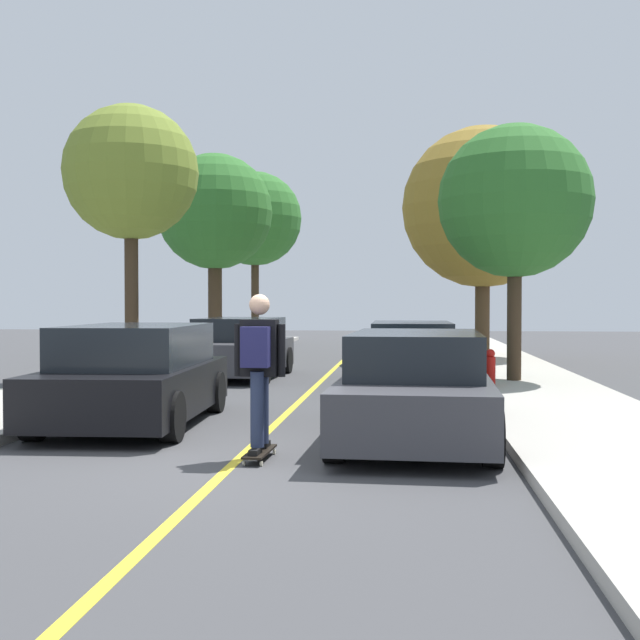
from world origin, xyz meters
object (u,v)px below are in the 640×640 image
at_px(street_tree_right_nearest, 515,202).
at_px(skateboarder, 259,362).
at_px(fire_hydrant, 490,367).
at_px(parked_car_left_near, 239,348).
at_px(parked_car_right_nearest, 416,387).
at_px(street_tree_left_near, 215,213).
at_px(parked_car_left_nearest, 135,375).
at_px(parked_car_right_near, 412,354).
at_px(skateboard, 260,452).
at_px(street_tree_right_near, 483,208).
at_px(street_tree_left_far, 255,219).
at_px(street_tree_left_nearest, 131,174).

relative_size(street_tree_right_nearest, skateboarder, 3.03).
bearing_deg(fire_hydrant, parked_car_left_near, 155.60).
relative_size(parked_car_right_nearest, street_tree_left_near, 0.74).
distance_m(parked_car_left_nearest, parked_car_right_nearest, 4.05).
bearing_deg(parked_car_right_near, skateboard, -101.98).
bearing_deg(parked_car_left_nearest, street_tree_left_near, 98.80).
xyz_separation_m(parked_car_left_near, parked_car_right_near, (3.96, -1.26, -0.02)).
xyz_separation_m(street_tree_left_near, street_tree_right_near, (8.15, -0.92, -0.05)).
distance_m(parked_car_left_nearest, skateboard, 3.28).
relative_size(street_tree_right_near, fire_hydrant, 9.55).
bearing_deg(street_tree_left_far, street_tree_right_near, -43.14).
bearing_deg(parked_car_left_near, parked_car_right_nearest, -63.50).
height_order(street_tree_left_nearest, fire_hydrant, street_tree_left_nearest).
xyz_separation_m(street_tree_right_nearest, skateboarder, (-3.84, -8.10, -2.71)).
bearing_deg(street_tree_left_far, street_tree_right_nearest, -60.63).
xyz_separation_m(parked_car_left_near, street_tree_right_nearest, (6.05, -1.40, 3.12)).
relative_size(parked_car_left_nearest, parked_car_left_near, 1.03).
bearing_deg(parked_car_right_near, skateboarder, -101.94).
distance_m(street_tree_left_far, skateboarder, 23.32).
bearing_deg(parked_car_left_near, street_tree_left_near, 108.20).
relative_size(street_tree_left_nearest, street_tree_right_near, 0.88).
distance_m(street_tree_right_nearest, skateboard, 9.67).
bearing_deg(street_tree_right_nearest, parked_car_left_nearest, -136.55).
relative_size(street_tree_left_nearest, street_tree_left_far, 0.87).
height_order(parked_car_left_nearest, parked_car_left_near, parked_car_left_nearest).
distance_m(parked_car_left_nearest, skateboarder, 3.26).
xyz_separation_m(street_tree_left_far, fire_hydrant, (7.56, -15.56, -4.53)).
bearing_deg(skateboarder, street_tree_right_nearest, 64.66).
xyz_separation_m(parked_car_left_nearest, street_tree_left_near, (-2.09, 13.51, 3.83)).
height_order(street_tree_right_nearest, street_tree_right_near, street_tree_right_near).
bearing_deg(parked_car_right_nearest, parked_car_left_near, 116.50).
xyz_separation_m(street_tree_left_near, skateboarder, (4.31, -15.87, -3.45)).
relative_size(street_tree_left_near, street_tree_left_far, 0.92).
relative_size(street_tree_left_near, skateboard, 7.34).
distance_m(street_tree_right_nearest, skateboarder, 9.36).
relative_size(street_tree_left_nearest, street_tree_left_near, 0.94).
distance_m(parked_car_right_nearest, parked_car_right_near, 6.69).
height_order(parked_car_right_nearest, street_tree_left_far, street_tree_left_far).
bearing_deg(street_tree_right_near, parked_car_left_near, -138.01).
relative_size(parked_car_right_near, street_tree_left_near, 0.75).
relative_size(parked_car_left_nearest, street_tree_left_near, 0.68).
bearing_deg(skateboard, skateboarder, -92.44).
height_order(parked_car_left_near, street_tree_left_nearest, street_tree_left_nearest).
bearing_deg(skateboarder, parked_car_left_near, 103.15).
distance_m(street_tree_left_nearest, skateboard, 10.23).
distance_m(parked_car_right_near, street_tree_left_far, 16.17).
bearing_deg(street_tree_left_far, street_tree_left_near, -90.00).
bearing_deg(street_tree_right_near, street_tree_left_near, 173.54).
distance_m(parked_car_left_near, parked_car_right_nearest, 8.88).
distance_m(parked_car_right_near, street_tree_left_near, 10.49).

